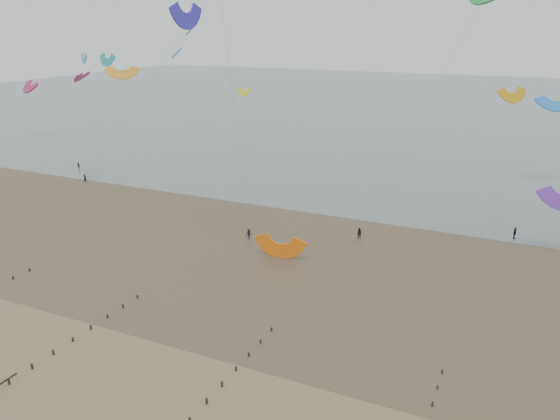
% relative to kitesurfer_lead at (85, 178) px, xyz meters
% --- Properties ---
extents(ground, '(500.00, 500.00, 0.00)m').
position_rel_kitesurfer_lead_xyz_m(ground, '(56.90, -48.70, -0.90)').
color(ground, brown).
rests_on(ground, ground).
extents(sea_and_shore, '(500.00, 665.00, 0.03)m').
position_rel_kitesurfer_lead_xyz_m(sea_and_shore, '(52.82, -14.30, -0.89)').
color(sea_and_shore, '#475654').
rests_on(sea_and_shore, ground).
extents(kitesurfer_lead, '(0.68, 0.47, 1.79)m').
position_rel_kitesurfer_lead_xyz_m(kitesurfer_lead, '(0.00, 0.00, 0.00)').
color(kitesurfer_lead, black).
rests_on(kitesurfer_lead, ground).
extents(kitesurfers, '(117.43, 28.63, 1.90)m').
position_rel_kitesurfer_lead_xyz_m(kitesurfers, '(78.72, 0.71, -0.03)').
color(kitesurfers, black).
rests_on(kitesurfers, ground).
extents(grounded_kite, '(6.90, 5.55, 3.61)m').
position_rel_kitesurfer_lead_xyz_m(grounded_kite, '(53.49, -18.36, -0.90)').
color(grounded_kite, orange).
rests_on(grounded_kite, ground).
extents(kites_airborne, '(246.60, 115.71, 43.08)m').
position_rel_kitesurfer_lead_xyz_m(kites_airborne, '(34.48, 39.66, 20.02)').
color(kites_airborne, '#342CE2').
rests_on(kites_airborne, ground).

